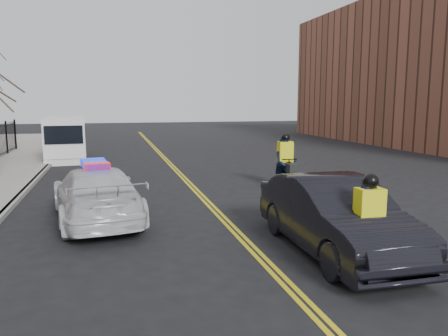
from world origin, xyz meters
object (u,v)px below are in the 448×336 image
cargo_van (65,139)px  dark_sedan (334,216)px  police_cruiser (96,194)px  cyclist_near (368,239)px  cyclist_far (285,166)px

cargo_van → dark_sedan: bearing=-72.1°
police_cruiser → cyclist_near: bearing=126.6°
police_cruiser → cargo_van: cargo_van is taller
police_cruiser → cargo_van: size_ratio=0.94×
dark_sedan → cargo_van: cargo_van is taller
police_cruiser → dark_sedan: (5.04, -3.94, 0.06)m
cargo_van → cyclist_far: 13.79m
cargo_van → cyclist_near: 20.14m
cargo_van → cyclist_near: size_ratio=2.90×
police_cruiser → cargo_van: 13.85m
cyclist_near → cyclist_far: (1.71, 8.25, 0.14)m
dark_sedan → cargo_van: (-7.06, 17.64, 0.34)m
dark_sedan → cargo_van: size_ratio=0.86×
police_cruiser → cyclist_near: 7.24m
police_cruiser → cyclist_near: (5.11, -5.13, -0.08)m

